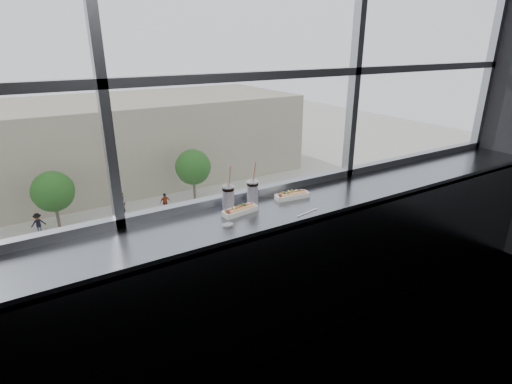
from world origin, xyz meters
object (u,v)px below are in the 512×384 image
hotdog_tray_right (292,195)px  pedestrian_b (38,221)px  loose_straw (308,212)px  wrapper (228,224)px  car_near_c (122,290)px  tree_center (53,192)px  hotdog_tray_left (240,210)px  pedestrian_d (165,200)px  car_near_e (323,230)px  soda_cup_left (228,197)px  pedestrian_c (121,200)px  tree_right (193,167)px  car_far_b (118,227)px  car_near_d (196,271)px  soda_cup_right (253,191)px

hotdog_tray_right → pedestrian_b: hotdog_tray_right is taller
loose_straw → wrapper: (-0.58, 0.11, 0.01)m
car_near_c → tree_center: bearing=10.0°
wrapper → tree_center: (0.56, 28.37, -8.97)m
hotdog_tray_left → wrapper: bearing=-149.6°
hotdog_tray_right → tree_center: bearing=97.1°
pedestrian_d → pedestrian_b: bearing=-5.5°
car_near_e → pedestrian_b: car_near_e is taller
car_near_c → soda_cup_left: bearing=175.1°
pedestrian_c → pedestrian_b: bearing=-83.7°
pedestrian_d → tree_right: size_ratio=0.39×
car_far_b → pedestrian_b: bearing=48.4°
wrapper → pedestrian_d: wrapper is taller
wrapper → tree_right: wrapper is taller
pedestrian_d → tree_center: 8.30m
car_near_c → car_near_d: 4.12m
hotdog_tray_left → loose_straw: 0.47m
soda_cup_left → wrapper: soda_cup_left is taller
soda_cup_right → pedestrian_c: size_ratio=0.16×
car_near_c → pedestrian_b: car_near_c is taller
pedestrian_b → tree_right: bearing=178.4°
pedestrian_d → tree_center: size_ratio=0.40×
car_near_e → pedestrian_d: (-7.16, 11.44, -0.25)m
tree_center → tree_right: bearing=0.0°
soda_cup_left → loose_straw: soda_cup_left is taller
loose_straw → car_near_e: size_ratio=0.03×
hotdog_tray_right → loose_straw: bearing=-98.0°
hotdog_tray_right → loose_straw: (-0.08, -0.28, -0.02)m
hotdog_tray_right → car_near_d: size_ratio=0.05×
wrapper → hotdog_tray_left: bearing=38.4°
hotdog_tray_left → loose_straw: (0.41, -0.24, -0.02)m
hotdog_tray_right → tree_right: (10.76, 28.20, -8.91)m
pedestrian_d → car_far_b: bearing=36.4°
soda_cup_left → tree_center: (0.42, 28.13, -9.05)m
soda_cup_right → pedestrian_b: size_ratio=0.18×
wrapper → pedestrian_d: size_ratio=0.05×
pedestrian_c → car_near_c: bearing=-13.9°
hotdog_tray_right → car_near_d: 20.43m
soda_cup_left → wrapper: (-0.13, -0.24, -0.09)m
car_near_c → car_near_e: (13.52, 0.00, -0.00)m
car_near_c → pedestrian_b: bearing=15.7°
hotdog_tray_right → soda_cup_right: soda_cup_right is taller
hotdog_tray_right → wrapper: hotdog_tray_right is taller
soda_cup_right → pedestrian_c: bearing=80.2°
soda_cup_left → car_near_d: size_ratio=0.06×
hotdog_tray_right → pedestrian_d: size_ratio=0.15×
tree_right → pedestrian_c: bearing=170.3°
hotdog_tray_right → car_near_c: bearing=91.5°
hotdog_tray_left → car_far_b: (3.71, 24.24, -11.04)m
tree_center → pedestrian_b: bearing=165.4°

